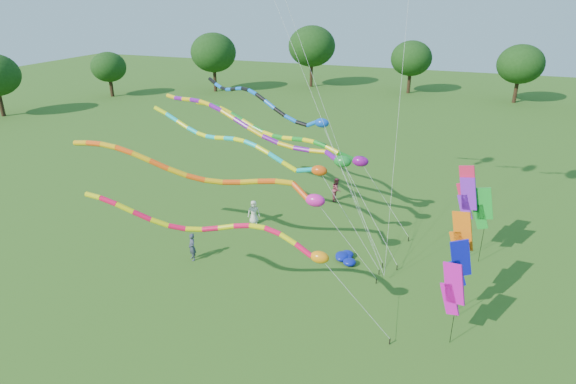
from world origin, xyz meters
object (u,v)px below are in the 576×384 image
(blue_nylon_heap, at_px, (343,257))
(person_a, at_px, (254,212))
(person_c, at_px, (337,189))
(person_b, at_px, (192,247))
(tube_kite_red, at_px, (231,233))
(tube_kite_orange, at_px, (222,177))

(blue_nylon_heap, relative_size, person_a, 0.82)
(blue_nylon_heap, bearing_deg, person_c, 107.67)
(blue_nylon_heap, bearing_deg, person_b, -159.57)
(tube_kite_red, height_order, person_a, tube_kite_red)
(tube_kite_red, relative_size, person_a, 8.26)
(person_b, bearing_deg, tube_kite_orange, 48.01)
(person_c, bearing_deg, tube_kite_red, 173.53)
(tube_kite_red, distance_m, person_b, 7.08)
(person_a, bearing_deg, person_c, 29.30)
(tube_kite_red, distance_m, tube_kite_orange, 5.10)
(person_c, bearing_deg, blue_nylon_heap, -165.53)
(tube_kite_orange, relative_size, person_c, 9.61)
(blue_nylon_heap, relative_size, person_b, 0.81)
(tube_kite_red, distance_m, person_c, 15.29)
(person_a, bearing_deg, person_b, -128.29)
(tube_kite_orange, bearing_deg, tube_kite_red, -63.65)
(tube_kite_orange, relative_size, person_a, 10.28)
(tube_kite_orange, xyz_separation_m, person_b, (-1.92, -0.34, -4.32))
(tube_kite_orange, xyz_separation_m, person_c, (3.51, 10.53, -4.28))
(blue_nylon_heap, distance_m, person_c, 8.33)
(person_a, xyz_separation_m, person_c, (4.07, 5.48, 0.05))
(person_a, relative_size, person_c, 0.94)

